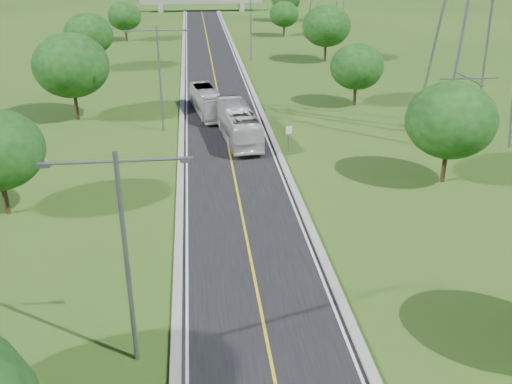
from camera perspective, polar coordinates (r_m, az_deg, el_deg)
ground at (r=71.13m, az=-3.88°, el=10.03°), size 260.00×260.00×0.00m
road at (r=76.95m, az=-4.10°, el=11.14°), size 8.00×150.00×0.06m
curb_left at (r=76.89m, az=-7.33°, el=11.06°), size 0.50×150.00×0.22m
curb_right at (r=77.21m, az=-0.89°, el=11.31°), size 0.50×150.00×0.22m
speed_limit_sign at (r=50.15m, az=3.29°, el=5.79°), size 0.55×0.09×2.40m
overpass at (r=149.67m, az=-5.49°, el=18.45°), size 30.00×3.00×3.20m
streetlight_near_left at (r=24.08m, az=-12.99°, el=-5.11°), size 5.90×0.25×10.00m
streetlight_mid_left at (r=55.19m, az=-9.64°, el=11.90°), size 5.90×0.25×10.00m
streetlight_far_right at (r=88.10m, az=-0.52°, el=16.79°), size 5.90×0.25×10.00m
tree_lc at (r=61.28m, az=-18.01°, el=11.94°), size 7.56×7.56×8.79m
tree_ld at (r=85.00m, az=-16.39°, el=14.90°), size 6.72×6.72×7.82m
tree_le at (r=108.31m, az=-13.02°, el=16.77°), size 5.88×5.88×6.84m
tree_rb at (r=45.02m, az=18.90°, el=6.80°), size 6.72×6.72×7.82m
tree_rc at (r=64.81m, az=10.05°, el=12.24°), size 5.88×5.88×6.84m
tree_rd at (r=88.04m, az=7.05°, el=16.17°), size 7.14×7.14×8.30m
tree_re at (r=111.08m, az=2.83°, el=17.34°), size 5.46×5.46×6.35m
bus_outbound at (r=53.10m, az=-1.83°, el=6.89°), size 3.68×11.37×3.11m
bus_inbound at (r=61.22m, az=-4.90°, el=8.98°), size 3.74×9.86×2.68m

